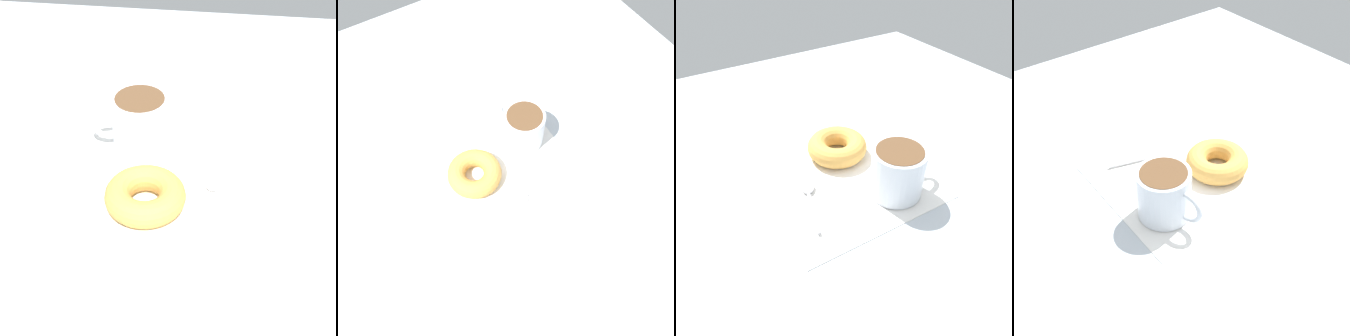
% 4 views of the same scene
% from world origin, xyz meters
% --- Properties ---
extents(ground_plane, '(1.20, 1.20, 0.02)m').
position_xyz_m(ground_plane, '(0.00, 0.00, -0.01)').
color(ground_plane, '#B2BCC6').
extents(napkin, '(0.29, 0.29, 0.00)m').
position_xyz_m(napkin, '(0.02, 0.01, 0.00)').
color(napkin, white).
rests_on(napkin, ground_plane).
extents(coffee_cup, '(0.12, 0.09, 0.09)m').
position_xyz_m(coffee_cup, '(-0.03, 0.09, 0.05)').
color(coffee_cup, silver).
rests_on(coffee_cup, napkin).
extents(donut, '(0.12, 0.12, 0.04)m').
position_xyz_m(donut, '(0.00, -0.06, 0.02)').
color(donut, gold).
rests_on(donut, napkin).
extents(spoon, '(0.05, 0.13, 0.01)m').
position_xyz_m(spoon, '(0.10, 0.01, 0.01)').
color(spoon, silver).
rests_on(spoon, napkin).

